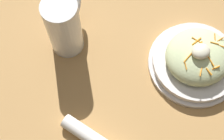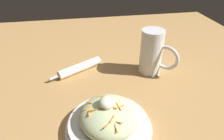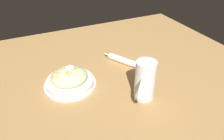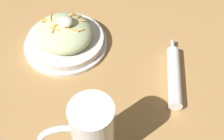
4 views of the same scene
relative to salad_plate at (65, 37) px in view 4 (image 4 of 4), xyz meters
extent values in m
plane|color=#B2844C|center=(0.23, -0.09, -0.03)|extent=(1.43, 1.43, 0.00)
cylinder|color=silver|center=(0.00, 0.00, -0.03)|extent=(0.23, 0.23, 0.01)
cylinder|color=silver|center=(0.00, 0.00, -0.01)|extent=(0.21, 0.21, 0.02)
ellipsoid|color=beige|center=(0.00, 0.00, 0.02)|extent=(0.16, 0.15, 0.07)
cylinder|color=orange|center=(0.00, 0.03, 0.05)|extent=(0.00, 0.03, 0.00)
cylinder|color=orange|center=(0.01, 0.05, 0.04)|extent=(0.01, 0.02, 0.01)
cylinder|color=orange|center=(0.05, 0.01, 0.04)|extent=(0.01, 0.02, 0.01)
cylinder|color=orange|center=(0.00, -0.03, 0.05)|extent=(0.03, 0.01, 0.00)
cylinder|color=orange|center=(-0.01, -0.01, 0.05)|extent=(0.02, 0.02, 0.00)
cylinder|color=orange|center=(-0.05, 0.01, 0.04)|extent=(0.02, 0.02, 0.00)
cylinder|color=orange|center=(0.03, 0.00, 0.05)|extent=(0.03, 0.01, 0.01)
cylinder|color=orange|center=(-0.06, -0.01, 0.04)|extent=(0.02, 0.01, 0.01)
cylinder|color=orange|center=(-0.04, 0.00, 0.05)|extent=(0.02, 0.02, 0.01)
cylinder|color=orange|center=(-0.05, -0.01, 0.04)|extent=(0.02, 0.02, 0.01)
cylinder|color=orange|center=(-0.01, 0.05, 0.04)|extent=(0.02, 0.01, 0.01)
cylinder|color=orange|center=(0.03, 0.04, 0.04)|extent=(0.02, 0.02, 0.00)
cylinder|color=orange|center=(-0.01, -0.03, 0.05)|extent=(0.01, 0.03, 0.00)
ellipsoid|color=#EFEACC|center=(0.01, 0.00, 0.06)|extent=(0.04, 0.04, 0.02)
cylinder|color=white|center=(0.26, -0.20, 0.05)|extent=(0.08, 0.08, 0.17)
cylinder|color=gold|center=(0.26, -0.20, 0.02)|extent=(0.07, 0.07, 0.10)
cylinder|color=white|center=(0.26, -0.20, 0.07)|extent=(0.07, 0.07, 0.01)
torus|color=white|center=(0.21, -0.24, 0.04)|extent=(0.08, 0.07, 0.09)
cylinder|color=white|center=(0.30, 0.06, -0.02)|extent=(0.12, 0.17, 0.03)
cylinder|color=silver|center=(0.25, 0.16, -0.02)|extent=(0.03, 0.04, 0.01)
camera|label=1|loc=(0.33, 0.20, 0.70)|focal=51.25mm
camera|label=2|loc=(-0.36, 0.05, 0.39)|focal=31.93mm
camera|label=3|loc=(-0.14, -0.75, 0.54)|focal=33.56mm
camera|label=4|loc=(0.43, -0.39, 0.55)|focal=46.27mm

